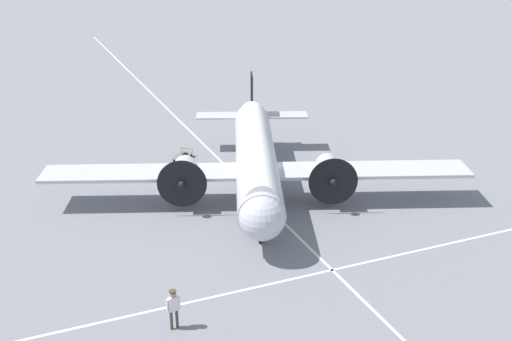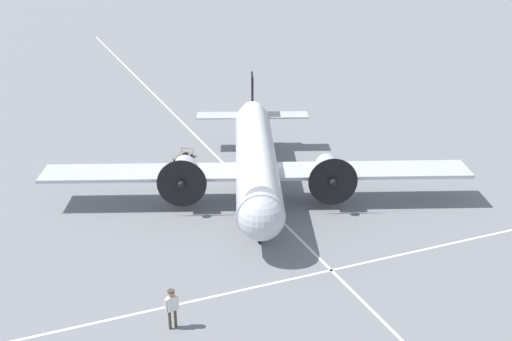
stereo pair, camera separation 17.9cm
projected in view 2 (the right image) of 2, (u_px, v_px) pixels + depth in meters
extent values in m
plane|color=slate|center=(256.00, 194.00, 40.31)|extent=(300.00, 300.00, 0.00)
cube|color=silver|center=(333.00, 270.00, 31.74)|extent=(120.00, 0.16, 0.01)
cube|color=silver|center=(255.00, 194.00, 40.28)|extent=(0.16, 120.00, 0.01)
cylinder|color=silver|center=(256.00, 160.00, 39.44)|extent=(8.04, 16.08, 2.48)
cylinder|color=white|center=(256.00, 149.00, 39.18)|extent=(7.06, 15.08, 1.74)
sphere|color=silver|center=(261.00, 218.00, 31.90)|extent=(2.36, 2.36, 2.36)
cylinder|color=silver|center=(253.00, 118.00, 46.93)|extent=(2.39, 3.45, 1.36)
cube|color=black|center=(252.00, 93.00, 46.83)|extent=(0.76, 1.72, 2.85)
cube|color=silver|center=(252.00, 115.00, 47.25)|extent=(8.22, 4.36, 0.10)
cube|color=silver|center=(257.00, 171.00, 38.45)|extent=(24.84, 11.41, 0.20)
cylinder|color=silver|center=(329.00, 172.00, 38.31)|extent=(2.25, 3.08, 1.36)
cylinder|color=black|center=(333.00, 182.00, 36.89)|extent=(2.70, 1.05, 2.87)
sphere|color=black|center=(333.00, 183.00, 36.77)|extent=(0.48, 0.48, 0.48)
cylinder|color=silver|center=(184.00, 174.00, 38.06)|extent=(2.25, 3.08, 1.36)
cylinder|color=black|center=(182.00, 184.00, 36.64)|extent=(2.70, 1.05, 2.87)
sphere|color=black|center=(182.00, 185.00, 36.51)|extent=(0.48, 0.48, 0.48)
cylinder|color=#4C4C51|center=(328.00, 186.00, 38.95)|extent=(0.18, 0.18, 0.95)
cylinder|color=black|center=(328.00, 193.00, 39.13)|extent=(0.67, 1.14, 1.10)
cylinder|color=#4C4C51|center=(185.00, 188.00, 38.70)|extent=(0.18, 0.18, 0.95)
cylinder|color=black|center=(185.00, 195.00, 38.87)|extent=(0.67, 1.14, 1.10)
cylinder|color=#4C4C51|center=(260.00, 229.00, 34.13)|extent=(0.14, 0.14, 0.87)
cylinder|color=black|center=(260.00, 236.00, 34.30)|extent=(0.41, 0.72, 0.70)
cylinder|color=#473D2D|center=(170.00, 320.00, 27.08)|extent=(0.13, 0.13, 0.89)
cylinder|color=#473D2D|center=(175.00, 318.00, 27.21)|extent=(0.13, 0.13, 0.89)
cube|color=white|center=(172.00, 304.00, 26.86)|extent=(0.45, 0.27, 0.66)
sphere|color=tan|center=(171.00, 294.00, 26.68)|extent=(0.30, 0.30, 0.30)
cylinder|color=white|center=(166.00, 306.00, 26.74)|extent=(0.10, 0.10, 0.63)
cylinder|color=white|center=(177.00, 302.00, 27.00)|extent=(0.10, 0.10, 0.63)
cube|color=maroon|center=(171.00, 301.00, 26.91)|extent=(0.06, 0.02, 0.43)
cylinder|color=#473D2D|center=(171.00, 291.00, 26.63)|extent=(0.36, 0.36, 0.07)
cube|color=maroon|center=(185.00, 158.00, 45.63)|extent=(0.42, 0.17, 0.47)
cube|color=#551515|center=(185.00, 154.00, 45.53)|extent=(0.15, 0.12, 0.02)
cube|color=#232328|center=(186.00, 157.00, 45.60)|extent=(0.42, 0.15, 0.61)
cube|color=black|center=(185.00, 153.00, 45.47)|extent=(0.15, 0.10, 0.02)
cube|color=#6B665B|center=(183.00, 156.00, 45.88)|extent=(1.86, 2.02, 0.04)
cube|color=#6B665B|center=(187.00, 149.00, 46.57)|extent=(0.79, 0.62, 0.04)
cylinder|color=#6B665B|center=(193.00, 150.00, 46.51)|extent=(0.04, 0.04, 0.22)
cylinder|color=#6B665B|center=(182.00, 149.00, 46.73)|extent=(0.04, 0.04, 0.22)
cylinder|color=black|center=(185.00, 162.00, 45.23)|extent=(0.22, 0.26, 0.28)
cylinder|color=black|center=(175.00, 161.00, 45.42)|extent=(0.22, 0.26, 0.28)
cylinder|color=black|center=(192.00, 155.00, 46.46)|extent=(0.22, 0.26, 0.28)
cylinder|color=black|center=(182.00, 154.00, 46.65)|extent=(0.22, 0.26, 0.28)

